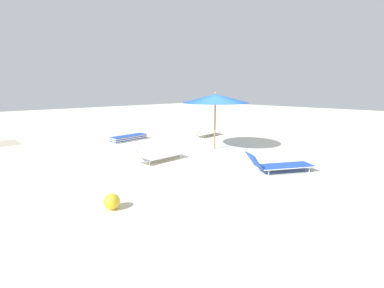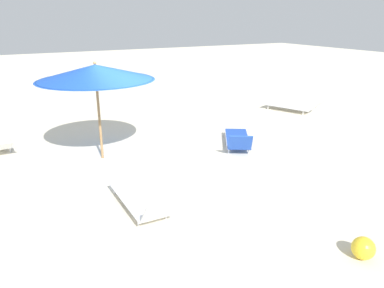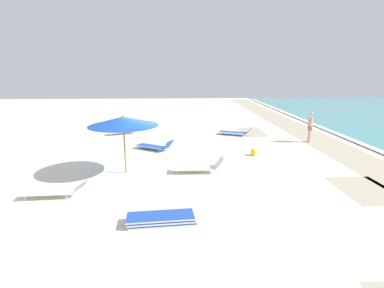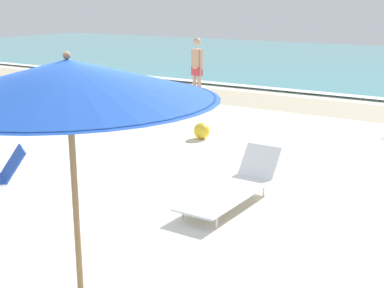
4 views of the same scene
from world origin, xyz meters
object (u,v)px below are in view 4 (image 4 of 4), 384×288
Objects in this scene: beachgoer_wading_adult at (197,65)px; beach_ball at (202,131)px; sun_lounger_beside_umbrella at (49,106)px; sun_lounger_near_water_left at (234,187)px; beach_umbrella at (68,80)px.

beach_ball is at bearing 138.09° from beachgoer_wading_adult.
beachgoer_wading_adult is (2.00, 3.79, 0.78)m from sun_lounger_beside_umbrella.
sun_lounger_near_water_left is 6.20× the size of beach_ball.
sun_lounger_near_water_left is at bearing -50.95° from beach_ball.
sun_lounger_beside_umbrella is at bearing 76.58° from beachgoer_wading_adult.
sun_lounger_beside_umbrella is 4.54m from beach_ball.
beach_umbrella is 1.31× the size of sun_lounger_near_water_left.
sun_lounger_beside_umbrella is 4.36m from beachgoer_wading_adult.
sun_lounger_near_water_left is at bearing 88.13° from beach_umbrella.
beach_umbrella is at bearing -69.21° from beach_ball.
beachgoer_wading_adult is at bearing 86.16° from sun_lounger_beside_umbrella.
beachgoer_wading_adult is 5.25× the size of beach_ball.
sun_lounger_beside_umbrella is 6.38× the size of beach_ball.
beachgoer_wading_adult is at bearing 116.26° from beach_umbrella.
beach_ball is at bearing 110.79° from beach_umbrella.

